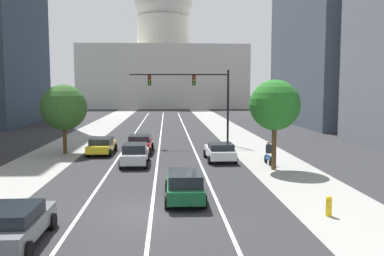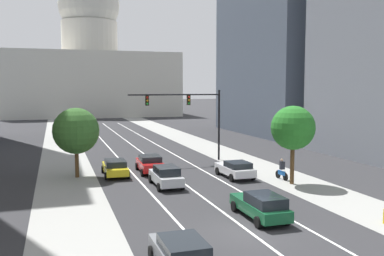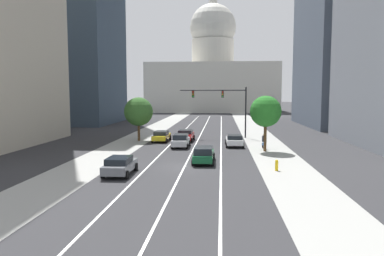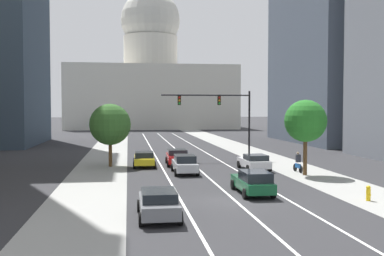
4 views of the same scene
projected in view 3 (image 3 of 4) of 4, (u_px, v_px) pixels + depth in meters
name	position (u px, v px, depth m)	size (l,w,h in m)	color
ground_plane	(205.00, 126.00, 71.46)	(400.00, 400.00, 0.00)	#2B2B2D
sidewalk_left	(157.00, 128.00, 67.19)	(4.70, 130.00, 0.01)	gray
sidewalk_right	(252.00, 128.00, 65.81)	(4.70, 130.00, 0.01)	gray
lane_stripe_left	(181.00, 134.00, 56.83)	(0.16, 90.00, 0.01)	white
lane_stripe_center	(201.00, 134.00, 56.58)	(0.16, 90.00, 0.01)	white
lane_stripe_right	(221.00, 134.00, 56.33)	(0.16, 90.00, 0.01)	white
office_tower_far_left	(62.00, 2.00, 76.06)	(22.13, 20.91, 50.16)	#334251
capitol_building	(213.00, 76.00, 127.81)	(43.44, 26.59, 38.17)	beige
car_white	(234.00, 140.00, 43.70)	(2.18, 4.33, 1.40)	silver
car_silver	(181.00, 140.00, 42.89)	(1.97, 4.35, 1.56)	#B2B5BA
car_gray	(120.00, 165.00, 28.46)	(2.03, 4.34, 1.41)	slate
car_yellow	(161.00, 136.00, 48.20)	(2.11, 4.62, 1.37)	yellow
car_green	(204.00, 154.00, 33.26)	(1.97, 4.73, 1.53)	#14512D
car_red	(186.00, 135.00, 48.49)	(2.23, 4.39, 1.49)	red
traffic_signal_mast	(225.00, 101.00, 51.81)	(9.44, 0.39, 7.20)	black
fire_hydrant	(277.00, 165.00, 29.96)	(0.26, 0.35, 0.91)	yellow
cyclist	(264.00, 142.00, 41.54)	(0.38, 1.70, 1.72)	black
street_tree_near_left	(139.00, 112.00, 48.48)	(3.81, 3.81, 5.80)	#51381E
street_tree_mid_right	(266.00, 111.00, 39.62)	(3.39, 3.39, 6.07)	#51381E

